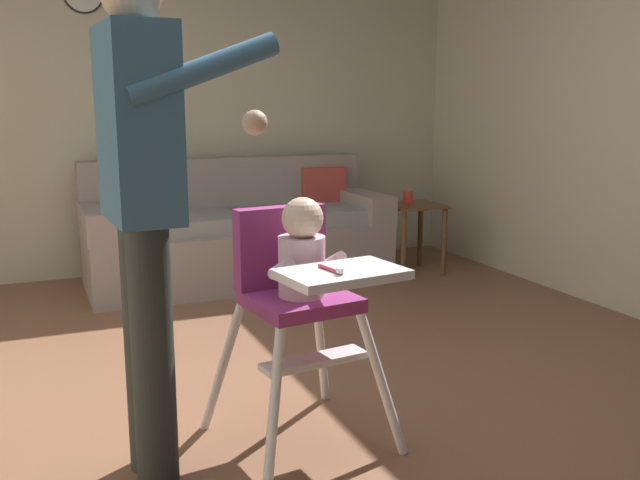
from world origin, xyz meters
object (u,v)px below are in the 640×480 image
Objects in this scene: couch at (237,234)px; sippy_cup at (408,198)px; adult_standing at (143,200)px; side_table at (413,223)px; high_chair at (300,277)px.

couch is 1.28m from sippy_cup.
adult_standing is (-1.02, -2.50, 0.63)m from couch.
couch is 21.00× the size of sippy_cup.
couch reaches higher than sippy_cup.
adult_standing is 3.22m from side_table.
adult_standing is at bearing -95.16° from high_chair.
adult_standing is 3.25× the size of side_table.
high_chair is 0.56× the size of adult_standing.
high_chair is 9.45× the size of sippy_cup.
high_chair is at bearing -0.55° from adult_standing.
side_table is (1.26, -0.31, 0.05)m from couch.
adult_standing is at bearing -136.24° from side_table.
high_chair is at bearing -10.80° from couch.
adult_standing reaches higher than couch.
sippy_cup is (-0.04, 0.00, 0.19)m from side_table.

